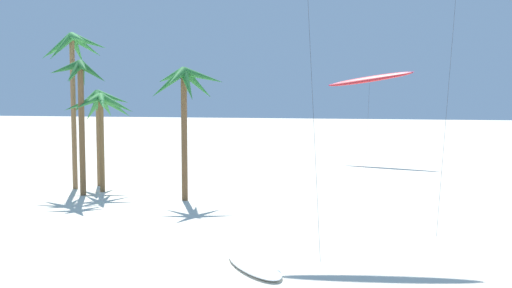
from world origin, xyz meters
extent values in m
cylinder|color=olive|center=(-17.42, 37.63, 5.30)|extent=(0.35, 0.35, 10.60)
cone|color=#33843D|center=(-16.22, 37.80, 10.18)|extent=(2.64, 0.92, 1.37)
cone|color=#33843D|center=(-16.79, 38.54, 9.96)|extent=(1.87, 2.36, 1.77)
cone|color=#33843D|center=(-17.47, 38.55, 9.72)|extent=(0.70, 2.26, 2.16)
cone|color=#33843D|center=(-18.47, 37.98, 9.98)|extent=(2.54, 1.32, 1.74)
cone|color=#33843D|center=(-18.32, 37.21, 9.81)|extent=(2.36, 1.50, 2.02)
cone|color=#33843D|center=(-17.77, 36.74, 9.76)|extent=(1.36, 2.33, 2.11)
cone|color=#33843D|center=(-16.50, 36.78, 10.37)|extent=(2.29, 2.19, 1.02)
cylinder|color=brown|center=(-14.99, 36.82, 3.24)|extent=(0.34, 0.34, 6.48)
cone|color=#33843D|center=(-13.82, 36.76, 5.97)|extent=(2.61, 0.71, 1.54)
cone|color=#33843D|center=(-14.29, 37.64, 5.77)|extent=(2.03, 2.22, 1.87)
cone|color=#33843D|center=(-15.11, 37.89, 5.77)|extent=(0.82, 2.49, 1.89)
cone|color=#33843D|center=(-15.80, 37.38, 5.65)|extent=(2.23, 1.79, 2.08)
cone|color=#33843D|center=(-15.98, 36.14, 6.02)|extent=(2.46, 1.93, 1.44)
cone|color=#33843D|center=(-15.31, 35.64, 6.10)|extent=(1.21, 2.68, 1.28)
cone|color=#33843D|center=(-14.40, 35.75, 6.10)|extent=(1.76, 2.56, 1.30)
cylinder|color=olive|center=(-16.41, 39.33, 3.34)|extent=(0.29, 0.29, 6.68)
cone|color=#33843D|center=(-15.25, 39.36, 6.34)|extent=(2.50, 0.64, 1.21)
cone|color=#33843D|center=(-16.26, 40.44, 6.23)|extent=(0.88, 2.51, 1.41)
cone|color=#33843D|center=(-17.30, 39.95, 6.16)|extent=(2.31, 1.85, 1.54)
cone|color=#33843D|center=(-17.09, 38.63, 5.97)|extent=(2.00, 2.02, 1.88)
cone|color=#33843D|center=(-15.99, 38.38, 6.05)|extent=(1.46, 2.38, 1.74)
cylinder|color=brown|center=(-8.48, 34.74, 4.04)|extent=(0.38, 0.38, 8.08)
cone|color=#287533|center=(-7.27, 34.91, 7.73)|extent=(2.66, 0.93, 1.24)
cone|color=#287533|center=(-7.80, 35.43, 7.25)|extent=(2.02, 2.04, 2.08)
cone|color=#287533|center=(-8.69, 35.81, 7.43)|extent=(1.03, 2.54, 1.78)
cone|color=#287533|center=(-9.53, 35.39, 7.75)|extent=(2.51, 1.86, 1.20)
cone|color=#287533|center=(-9.31, 34.17, 7.29)|extent=(2.26, 1.79, 2.02)
cone|color=#287533|center=(-8.60, 33.55, 7.63)|extent=(0.81, 2.63, 1.42)
cone|color=#287533|center=(-7.97, 33.98, 7.19)|extent=(1.70, 2.15, 2.18)
cylinder|color=brown|center=(-15.64, 35.27, 4.30)|extent=(0.38, 0.38, 8.60)
cone|color=#23662D|center=(-14.84, 35.41, 8.02)|extent=(2.02, 0.87, 1.61)
cone|color=#23662D|center=(-15.06, 35.86, 8.04)|extent=(1.78, 1.79, 1.59)
cone|color=#23662D|center=(-15.85, 35.96, 7.90)|extent=(1.08, 1.91, 1.79)
cone|color=#23662D|center=(-16.31, 35.74, 8.02)|extent=(1.92, 1.57, 1.62)
cone|color=#23662D|center=(-16.48, 34.84, 8.28)|extent=(2.10, 1.44, 1.16)
cone|color=#23662D|center=(-15.67, 34.45, 8.03)|extent=(0.63, 1.98, 1.60)
cone|color=#23662D|center=(-15.06, 34.49, 8.38)|extent=(1.69, 1.99, 0.98)
cylinder|color=#4C4C51|center=(0.36, 26.01, 7.93)|extent=(1.72, 7.70, 15.86)
cylinder|color=#4C4C51|center=(6.95, 30.69, 8.80)|extent=(1.57, 6.06, 17.61)
ellipsoid|color=red|center=(2.42, 58.39, 7.95)|extent=(8.30, 3.45, 2.02)
ellipsoid|color=#EA5193|center=(2.42, 58.39, 8.00)|extent=(8.28, 2.76, 1.63)
cylinder|color=#4C4C51|center=(2.36, 55.68, 3.92)|extent=(0.14, 5.43, 7.85)
ellipsoid|color=white|center=(-1.24, 20.80, 0.13)|extent=(3.56, 4.42, 0.25)
ellipsoid|color=red|center=(-1.24, 20.80, 0.15)|extent=(2.07, 2.30, 0.15)
camera|label=1|loc=(3.48, -2.62, 6.90)|focal=44.08mm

